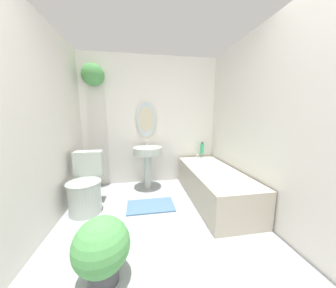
{
  "coord_description": "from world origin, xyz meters",
  "views": [
    {
      "loc": [
        -0.23,
        -0.53,
        1.3
      ],
      "look_at": [
        0.15,
        1.68,
        0.93
      ],
      "focal_mm": 18.0,
      "sensor_mm": 36.0,
      "label": 1
    }
  ],
  "objects": [
    {
      "name": "wall_right",
      "position": [
        1.29,
        1.36,
        1.2
      ],
      "size": [
        0.06,
        2.84,
        2.4
      ],
      "color": "silver",
      "rests_on": "ground_plane"
    },
    {
      "name": "bath_mat",
      "position": [
        -0.1,
        1.75,
        0.01
      ],
      "size": [
        0.68,
        0.4,
        0.02
      ],
      "color": "#4C7093",
      "rests_on": "ground_plane"
    },
    {
      "name": "pedestal_sink",
      "position": [
        -0.1,
        2.42,
        0.6
      ],
      "size": [
        0.51,
        0.51,
        0.86
      ],
      "color": "#B2BCB2",
      "rests_on": "ground_plane"
    },
    {
      "name": "toilet",
      "position": [
        -0.98,
        1.83,
        0.33
      ],
      "size": [
        0.44,
        0.62,
        0.79
      ],
      "color": "#B2BCB2",
      "rests_on": "ground_plane"
    },
    {
      "name": "shampoo_bottle",
      "position": [
        1.0,
        2.6,
        0.67
      ],
      "size": [
        0.07,
        0.07,
        0.23
      ],
      "color": "#38B275",
      "rests_on": "bathtub"
    },
    {
      "name": "wall_back",
      "position": [
        -0.12,
        2.73,
        1.3
      ],
      "size": [
        2.64,
        0.37,
        2.4
      ],
      "color": "silver",
      "rests_on": "ground_plane"
    },
    {
      "name": "potted_plant",
      "position": [
        -0.54,
        0.68,
        0.3
      ],
      "size": [
        0.43,
        0.43,
        0.54
      ],
      "color": "#47474C",
      "rests_on": "ground_plane"
    },
    {
      "name": "wall_left",
      "position": [
        -1.29,
        1.36,
        1.2
      ],
      "size": [
        0.06,
        2.84,
        2.4
      ],
      "color": "silver",
      "rests_on": "ground_plane"
    },
    {
      "name": "bathtub",
      "position": [
        0.89,
        1.82,
        0.25
      ],
      "size": [
        0.7,
        1.69,
        0.56
      ],
      "color": "#B2A893",
      "rests_on": "ground_plane"
    }
  ]
}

